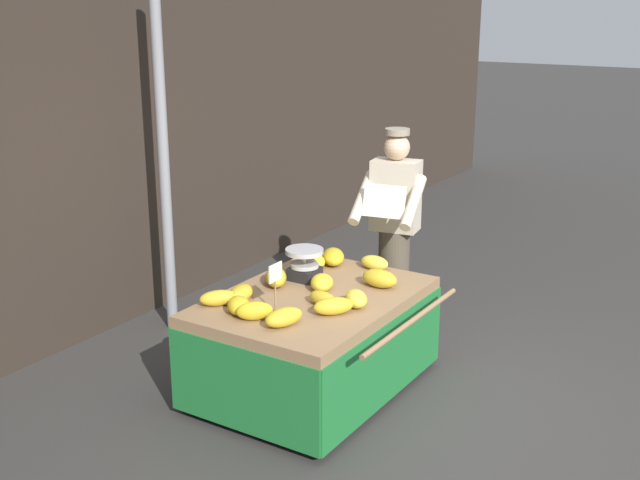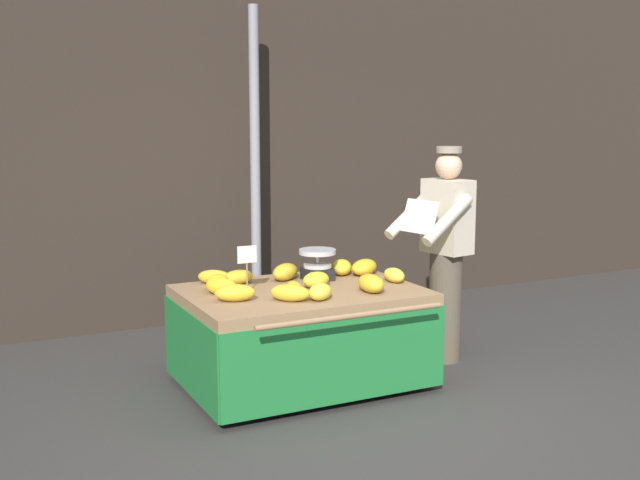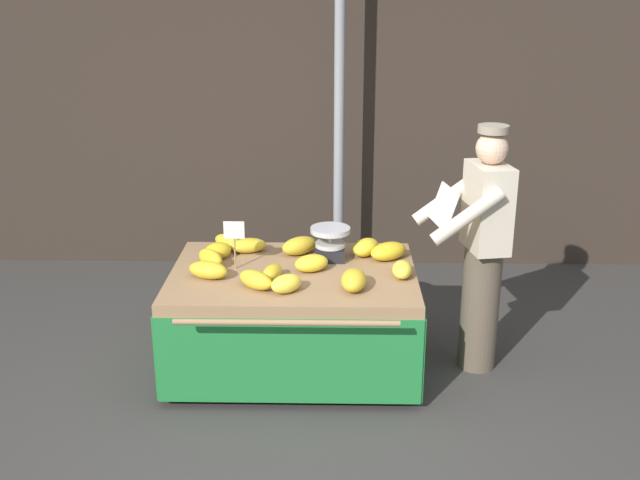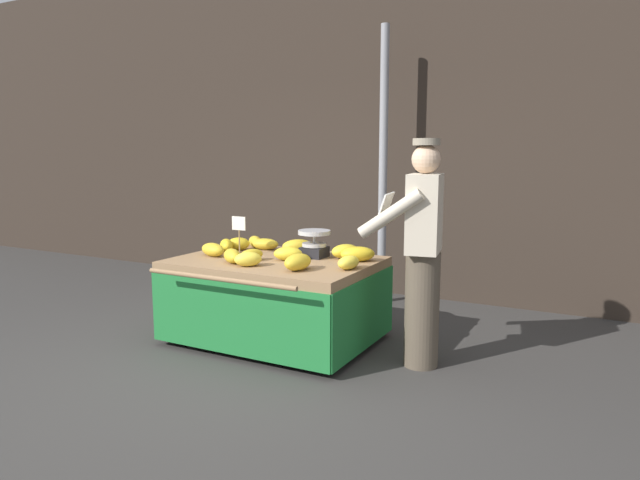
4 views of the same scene
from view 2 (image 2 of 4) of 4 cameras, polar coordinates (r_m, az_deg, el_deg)
The scene contains 21 objects.
ground_plane at distance 5.13m, azimuth 3.85°, elevation -13.43°, with size 60.00×60.00×0.00m, color #383533.
back_wall at distance 7.58m, azimuth -8.06°, elevation 9.27°, with size 16.00×0.24×3.99m, color #332821.
street_pole at distance 7.18m, azimuth -4.71°, elevation 5.02°, with size 0.09×0.09×2.91m, color gray.
banana_cart at distance 5.71m, azimuth -1.37°, elevation -5.43°, with size 1.68×1.38×0.72m.
weighing_scale at distance 5.96m, azimuth -0.19°, elevation -1.79°, with size 0.28×0.28×0.23m.
price_sign at distance 5.50m, azimuth -5.31°, elevation -1.38°, with size 0.14×0.01×0.34m.
banana_bunch_0 at distance 5.52m, azimuth -7.14°, elevation -3.35°, with size 0.11×0.24×0.12m, color gold.
banana_bunch_1 at distance 5.30m, azimuth -2.18°, elevation -3.84°, with size 0.13×0.27×0.12m, color gold.
banana_bunch_2 at distance 5.57m, azimuth 3.72°, elevation -3.14°, with size 0.16×0.27×0.13m, color gold.
banana_bunch_3 at distance 5.66m, azimuth -7.40°, elevation -3.05°, with size 0.15×0.20×0.12m, color gold.
banana_bunch_4 at distance 5.86m, azimuth -5.98°, elevation -2.69°, with size 0.15×0.26×0.10m, color gold.
banana_bunch_5 at distance 5.97m, azimuth -2.53°, elevation -2.32°, with size 0.15×0.28×0.13m, color gold.
banana_bunch_6 at distance 6.16m, azimuth 3.22°, elevation -1.97°, with size 0.17×0.29×0.12m, color gold.
banana_bunch_7 at distance 5.87m, azimuth -7.63°, elevation -2.68°, with size 0.11×0.26×0.11m, color gold.
banana_bunch_8 at distance 6.16m, azimuth 1.58°, elevation -1.98°, with size 0.15×0.26×0.12m, color yellow.
banana_bunch_9 at distance 5.32m, azimuth -6.18°, elevation -3.82°, with size 0.14×0.27×0.12m, color gold.
banana_bunch_10 at distance 5.46m, azimuth -1.91°, elevation -3.53°, with size 0.11×0.24×0.10m, color gold.
banana_bunch_11 at distance 5.33m, azimuth 0.01°, elevation -3.76°, with size 0.14×0.22×0.11m, color yellow.
banana_bunch_12 at distance 5.71m, azimuth -0.29°, elevation -2.89°, with size 0.16×0.24×0.11m, color yellow.
banana_bunch_13 at distance 5.92m, azimuth 5.39°, elevation -2.54°, with size 0.13×0.23×0.11m, color yellow.
vendor_person at distance 6.30m, azimuth 9.03°, elevation -0.97°, with size 0.64×0.58×1.71m.
Camera 2 is at (-2.40, -4.08, 1.96)m, focal length 44.24 mm.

